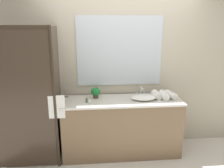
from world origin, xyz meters
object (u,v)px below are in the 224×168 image
Objects in this scene: amenity_bottle_shampoo at (90,101)px; sink_basin at (144,97)px; amenity_bottle_body_wash at (87,100)px; potted_plant at (96,92)px; rolled_towel_near_edge at (171,95)px; rolled_towel_far_edge at (157,95)px; rolled_towel_middle at (164,95)px; faucet at (141,92)px.

sink_basin is at bearing 8.78° from amenity_bottle_shampoo.
amenity_bottle_body_wash is at bearing -176.63° from sink_basin.
potted_plant is 1.93× the size of amenity_bottle_shampoo.
rolled_towel_far_edge reaches higher than rolled_towel_near_edge.
rolled_towel_middle is (1.04, -0.13, -0.04)m from potted_plant.
amenity_bottle_body_wash is at bearing -175.74° from rolled_towel_far_edge.
potted_plant is 0.94m from rolled_towel_far_edge.
potted_plant is at bearing -175.83° from faucet.
rolled_towel_far_edge is at bearing 8.60° from amenity_bottle_shampoo.
amenity_bottle_body_wash is 0.09m from amenity_bottle_shampoo.
amenity_bottle_shampoo is at bearing -58.39° from amenity_bottle_body_wash.
rolled_towel_near_edge is at bearing 3.20° from sink_basin.
amenity_bottle_body_wash is 0.89× the size of amenity_bottle_shampoo.
potted_plant is 0.28m from amenity_bottle_shampoo.
amenity_bottle_body_wash is 0.40× the size of rolled_towel_far_edge.
potted_plant is at bearing 173.13° from rolled_towel_middle.
amenity_bottle_shampoo is (-0.09, -0.26, -0.05)m from potted_plant.
sink_basin is 0.19m from faucet.
sink_basin is 2.36× the size of potted_plant.
amenity_bottle_shampoo is 1.25m from rolled_towel_near_edge.
amenity_bottle_shampoo is at bearing -173.13° from rolled_towel_near_edge.
rolled_towel_middle is at bearing 1.91° from sink_basin.
faucet is at bearing 142.58° from rolled_towel_far_edge.
amenity_bottle_body_wash is 0.32× the size of rolled_towel_near_edge.
rolled_towel_middle is at bearing -6.87° from potted_plant.
rolled_towel_far_edge is (-0.22, 0.01, 0.01)m from rolled_towel_near_edge.
rolled_towel_middle reaches higher than rolled_towel_near_edge.
rolled_towel_near_edge is at bearing -5.56° from potted_plant.
potted_plant is 1.16m from rolled_towel_near_edge.
faucet is 0.89× the size of rolled_towel_far_edge.
rolled_towel_middle reaches higher than amenity_bottle_body_wash.
rolled_towel_near_edge is 0.22m from rolled_towel_far_edge.
rolled_towel_far_edge is (0.21, -0.16, 0.00)m from faucet.
faucet is at bearing 150.80° from rolled_towel_middle.
amenity_bottle_shampoo is at bearing -173.14° from rolled_towel_middle.
rolled_towel_near_edge is 0.95× the size of rolled_towel_middle.
faucet reaches higher than sink_basin.
amenity_bottle_body_wash is at bearing -126.09° from potted_plant.
sink_basin is 0.32m from rolled_towel_middle.
faucet is 0.89m from amenity_bottle_body_wash.
sink_basin is 2.06× the size of rolled_towel_far_edge.
rolled_towel_far_edge reaches higher than sink_basin.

